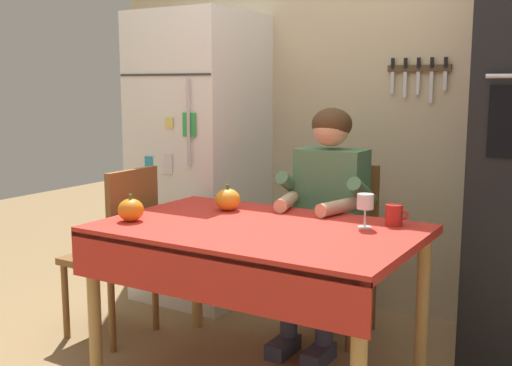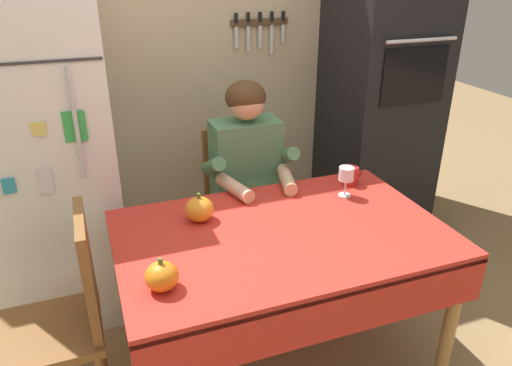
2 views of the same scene
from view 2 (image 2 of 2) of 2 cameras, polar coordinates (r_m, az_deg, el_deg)
The scene contains 11 objects.
back_wall_assembly at distance 3.04m, azimuth -5.37°, elevation 15.34°, with size 3.70×0.13×2.60m.
refrigerator at distance 2.68m, azimuth -23.79°, elevation 3.04°, with size 0.68×0.71×1.80m.
wall_oven at distance 3.20m, azimuth 14.47°, elevation 10.56°, with size 0.60×0.64×2.10m.
dining_table at distance 2.12m, azimuth 3.26°, elevation -7.88°, with size 1.40×0.90×0.74m.
chair_behind_person at distance 2.85m, azimuth -1.98°, elevation -1.99°, with size 0.40×0.40×0.93m.
seated_person at distance 2.59m, azimuth -0.73°, elevation 0.69°, with size 0.47×0.55×1.25m.
chair_left_side at distance 2.15m, azimuth -21.23°, elevation -14.00°, with size 0.40×0.40×0.93m.
coffee_mug at distance 2.54m, azimuth 11.08°, elevation 0.87°, with size 0.11×0.08×0.10m.
wine_glass at distance 2.38m, azimuth 10.56°, elevation 0.90°, with size 0.07×0.07×0.15m.
pumpkin_large at distance 1.76m, azimuth -11.02°, elevation -10.72°, with size 0.12×0.12×0.13m.
pumpkin_medium at distance 2.16m, azimuth -6.67°, elevation -3.08°, with size 0.13×0.13×0.13m.
Camera 2 is at (-0.73, -1.55, 1.80)m, focal length 34.02 mm.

